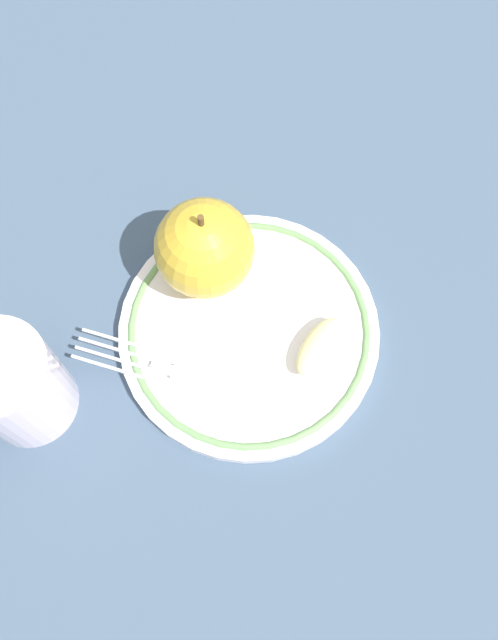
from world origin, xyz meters
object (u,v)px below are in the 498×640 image
(apple_slice_front, at_px, (319,346))
(drinking_glass, at_px, (14,385))
(apple_red_whole, at_px, (204,248))
(plate, at_px, (249,332))
(fork, at_px, (189,376))

(apple_slice_front, xyz_separation_m, drinking_glass, (-0.17, 0.17, 0.03))
(apple_red_whole, distance_m, drinking_glass, 0.18)
(plate, relative_size, apple_red_whole, 2.37)
(drinking_glass, bearing_deg, apple_slice_front, -44.52)
(plate, xyz_separation_m, apple_slice_front, (0.02, -0.06, 0.02))
(plate, bearing_deg, drinking_glass, 144.02)
(apple_red_whole, bearing_deg, fork, -151.69)
(apple_red_whole, xyz_separation_m, drinking_glass, (-0.17, 0.05, -0.01))
(apple_red_whole, bearing_deg, apple_slice_front, -92.29)
(plate, relative_size, fork, 1.21)
(apple_red_whole, height_order, apple_slice_front, apple_red_whole)
(plate, relative_size, apple_slice_front, 3.83)
(apple_red_whole, height_order, fork, apple_red_whole)
(apple_red_whole, distance_m, apple_slice_front, 0.12)
(plate, distance_m, drinking_glass, 0.19)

